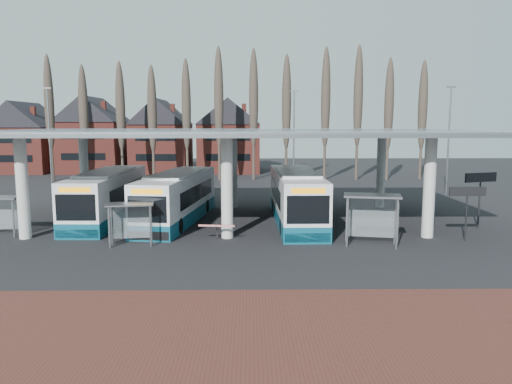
{
  "coord_description": "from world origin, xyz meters",
  "views": [
    {
      "loc": [
        1.34,
        -26.66,
        6.8
      ],
      "look_at": [
        1.77,
        7.0,
        2.13
      ],
      "focal_mm": 35.0,
      "sensor_mm": 36.0,
      "label": 1
    }
  ],
  "objects_px": {
    "bus_0": "(108,197)",
    "bus_2": "(296,198)",
    "shelter_1": "(131,214)",
    "shelter_2": "(372,208)",
    "bus_1": "(178,198)"
  },
  "relations": [
    {
      "from": "shelter_1",
      "to": "shelter_2",
      "type": "bearing_deg",
      "value": -9.34
    },
    {
      "from": "bus_0",
      "to": "shelter_1",
      "type": "bearing_deg",
      "value": -65.01
    },
    {
      "from": "bus_2",
      "to": "shelter_1",
      "type": "relative_size",
      "value": 4.75
    },
    {
      "from": "shelter_1",
      "to": "bus_0",
      "type": "bearing_deg",
      "value": 105.77
    },
    {
      "from": "bus_0",
      "to": "bus_1",
      "type": "xyz_separation_m",
      "value": [
        5.03,
        -0.66,
        -0.02
      ]
    },
    {
      "from": "bus_0",
      "to": "bus_2",
      "type": "xyz_separation_m",
      "value": [
        13.23,
        -1.05,
        0.05
      ]
    },
    {
      "from": "bus_0",
      "to": "shelter_1",
      "type": "height_order",
      "value": "bus_0"
    },
    {
      "from": "shelter_2",
      "to": "shelter_1",
      "type": "bearing_deg",
      "value": -169.28
    },
    {
      "from": "bus_0",
      "to": "shelter_2",
      "type": "height_order",
      "value": "bus_0"
    },
    {
      "from": "bus_1",
      "to": "shelter_2",
      "type": "xyz_separation_m",
      "value": [
        11.83,
        -7.0,
        0.47
      ]
    },
    {
      "from": "bus_0",
      "to": "bus_2",
      "type": "relative_size",
      "value": 0.97
    },
    {
      "from": "bus_1",
      "to": "shelter_1",
      "type": "relative_size",
      "value": 4.64
    },
    {
      "from": "bus_0",
      "to": "shelter_2",
      "type": "xyz_separation_m",
      "value": [
        16.87,
        -7.66,
        0.45
      ]
    },
    {
      "from": "bus_0",
      "to": "bus_2",
      "type": "distance_m",
      "value": 13.27
    },
    {
      "from": "bus_2",
      "to": "bus_0",
      "type": "bearing_deg",
      "value": 174.67
    }
  ]
}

